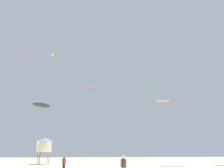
{
  "coord_description": "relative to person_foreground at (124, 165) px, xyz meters",
  "views": [
    {
      "loc": [
        -2.79,
        -13.31,
        2.26
      ],
      "look_at": [
        0.0,
        18.66,
        11.73
      ],
      "focal_mm": 35.85,
      "sensor_mm": 36.0,
      "label": 1
    }
  ],
  "objects": [
    {
      "name": "kite_aloft_5",
      "position": [
        -13.54,
        35.39,
        25.03
      ],
      "size": [
        1.37,
        2.26,
        0.37
      ],
      "color": "yellow"
    },
    {
      "name": "kite_aloft_1",
      "position": [
        -13.51,
        28.32,
        10.34
      ],
      "size": [
        3.84,
        4.28,
        1.07
      ],
      "color": "#2D2D33"
    },
    {
      "name": "lifeguard_tower",
      "position": [
        -10.39,
        19.07,
        2.01
      ],
      "size": [
        2.3,
        2.3,
        4.15
      ],
      "color": "#8C704C",
      "rests_on": "ground"
    },
    {
      "name": "person_midground",
      "position": [
        -5.79,
        7.71,
        -0.15
      ],
      "size": [
        0.41,
        0.37,
        1.54
      ],
      "rotation": [
        0.0,
        0.0,
        2.27
      ],
      "color": "black",
      "rests_on": "ground"
    },
    {
      "name": "kite_aloft_2",
      "position": [
        6.92,
        14.15,
        11.51
      ],
      "size": [
        1.71,
        2.16,
        0.45
      ],
      "color": "green"
    },
    {
      "name": "kite_aloft_6",
      "position": [
        13.84,
        30.84,
        12.18
      ],
      "size": [
        3.53,
        1.68,
        0.42
      ],
      "color": "#E5598C"
    },
    {
      "name": "kite_aloft_4",
      "position": [
        -17.82,
        26.78,
        21.26
      ],
      "size": [
        1.75,
        2.47,
        0.59
      ],
      "color": "#E5598C"
    },
    {
      "name": "kite_aloft_3",
      "position": [
        -2.91,
        34.84,
        16.01
      ],
      "size": [
        3.18,
        2.9,
        0.54
      ],
      "color": "purple"
    },
    {
      "name": "person_foreground",
      "position": [
        0.0,
        0.0,
        0.0
      ],
      "size": [
        0.59,
        0.41,
        1.79
      ],
      "rotation": [
        0.0,
        0.0,
        4.89
      ],
      "color": "teal",
      "rests_on": "ground"
    }
  ]
}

